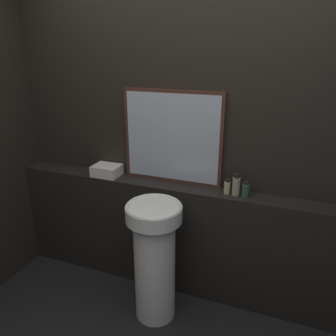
% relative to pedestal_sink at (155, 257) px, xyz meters
% --- Properties ---
extents(wall_back, '(8.00, 0.06, 2.50)m').
position_rel_pedestal_sink_xyz_m(wall_back, '(0.08, 0.49, 0.75)').
color(wall_back, black).
rests_on(wall_back, ground_plane).
extents(vanity_counter, '(2.85, 0.19, 0.91)m').
position_rel_pedestal_sink_xyz_m(vanity_counter, '(0.08, 0.36, -0.04)').
color(vanity_counter, black).
rests_on(vanity_counter, ground_plane).
extents(pedestal_sink, '(0.39, 0.39, 0.92)m').
position_rel_pedestal_sink_xyz_m(pedestal_sink, '(0.00, 0.00, 0.00)').
color(pedestal_sink, white).
rests_on(pedestal_sink, ground_plane).
extents(mirror, '(0.77, 0.03, 0.71)m').
position_rel_pedestal_sink_xyz_m(mirror, '(-0.03, 0.44, 0.77)').
color(mirror, '#47281E').
rests_on(mirror, vanity_counter).
extents(towel_stack, '(0.22, 0.17, 0.09)m').
position_rel_pedestal_sink_xyz_m(towel_stack, '(-0.57, 0.36, 0.45)').
color(towel_stack, silver).
rests_on(towel_stack, vanity_counter).
extents(shampoo_bottle, '(0.04, 0.04, 0.11)m').
position_rel_pedestal_sink_xyz_m(shampoo_bottle, '(0.42, 0.36, 0.46)').
color(shampoo_bottle, '#C6B284').
rests_on(shampoo_bottle, vanity_counter).
extents(conditioner_bottle, '(0.06, 0.06, 0.16)m').
position_rel_pedestal_sink_xyz_m(conditioner_bottle, '(0.48, 0.36, 0.49)').
color(conditioner_bottle, gray).
rests_on(conditioner_bottle, vanity_counter).
extents(lotion_bottle, '(0.05, 0.05, 0.11)m').
position_rel_pedestal_sink_xyz_m(lotion_bottle, '(0.55, 0.36, 0.46)').
color(lotion_bottle, '#2D4C3D').
rests_on(lotion_bottle, vanity_counter).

